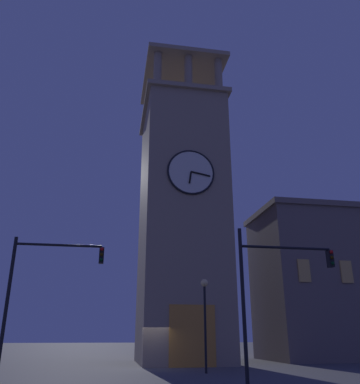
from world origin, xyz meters
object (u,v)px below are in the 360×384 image
Objects in this scene: clocktower at (181,219)px; traffic_signal_near at (272,282)px; adjacent_wing_building at (360,283)px; traffic_signal_mid at (40,282)px; street_lamp at (205,306)px.

clocktower reaches higher than traffic_signal_near.
adjacent_wing_building reaches higher than traffic_signal_mid.
traffic_signal_mid reaches higher than street_lamp.
adjacent_wing_building is 3.67× the size of street_lamp.
traffic_signal_near is at bearing 94.04° from clocktower.
adjacent_wing_building is (-17.02, -1.59, -4.88)m from clocktower.
clocktower reaches higher than traffic_signal_mid.
traffic_signal_near reaches higher than traffic_signal_mid.
clocktower is at bearing -85.96° from traffic_signal_near.
street_lamp is at bearing 30.91° from adjacent_wing_building.
street_lamp is at bearing 89.27° from clocktower.
street_lamp is (-8.70, -4.58, -0.64)m from traffic_signal_mid.
traffic_signal_near is 1.24× the size of street_lamp.
clocktower is at bearing -90.73° from street_lamp.
adjacent_wing_building is at bearing -149.09° from street_lamp.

